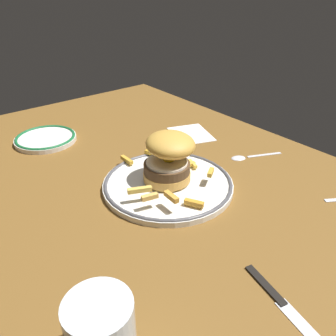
{
  "coord_description": "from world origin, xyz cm",
  "views": [
    {
      "loc": [
        49.52,
        -37.82,
        39.75
      ],
      "look_at": [
        1.62,
        0.75,
        4.6
      ],
      "focal_mm": 36.88,
      "sensor_mm": 36.0,
      "label": 1
    }
  ],
  "objects_px": {
    "burger": "(169,157)",
    "napkin": "(191,134)",
    "dinner_plate": "(168,183)",
    "side_plate": "(46,138)",
    "spoon": "(244,156)",
    "knife": "(282,303)"
  },
  "relations": [
    {
      "from": "burger",
      "to": "napkin",
      "type": "distance_m",
      "value": 0.28
    },
    {
      "from": "burger",
      "to": "napkin",
      "type": "relative_size",
      "value": 1.02
    },
    {
      "from": "side_plate",
      "to": "knife",
      "type": "relative_size",
      "value": 0.9
    },
    {
      "from": "burger",
      "to": "side_plate",
      "type": "height_order",
      "value": "burger"
    },
    {
      "from": "spoon",
      "to": "napkin",
      "type": "bearing_deg",
      "value": -177.39
    },
    {
      "from": "dinner_plate",
      "to": "burger",
      "type": "relative_size",
      "value": 2.16
    },
    {
      "from": "spoon",
      "to": "side_plate",
      "type": "bearing_deg",
      "value": -139.2
    },
    {
      "from": "burger",
      "to": "knife",
      "type": "bearing_deg",
      "value": -11.83
    },
    {
      "from": "spoon",
      "to": "napkin",
      "type": "xyz_separation_m",
      "value": [
        -0.18,
        -0.01,
        -0.0
      ]
    },
    {
      "from": "burger",
      "to": "spoon",
      "type": "bearing_deg",
      "value": 84.8
    },
    {
      "from": "dinner_plate",
      "to": "spoon",
      "type": "bearing_deg",
      "value": 86.28
    },
    {
      "from": "dinner_plate",
      "to": "side_plate",
      "type": "bearing_deg",
      "value": -163.31
    },
    {
      "from": "knife",
      "to": "napkin",
      "type": "bearing_deg",
      "value": 150.48
    },
    {
      "from": "spoon",
      "to": "napkin",
      "type": "height_order",
      "value": "spoon"
    },
    {
      "from": "spoon",
      "to": "napkin",
      "type": "relative_size",
      "value": 1.03
    },
    {
      "from": "side_plate",
      "to": "spoon",
      "type": "distance_m",
      "value": 0.52
    },
    {
      "from": "side_plate",
      "to": "spoon",
      "type": "bearing_deg",
      "value": 40.8
    },
    {
      "from": "side_plate",
      "to": "knife",
      "type": "height_order",
      "value": "side_plate"
    },
    {
      "from": "napkin",
      "to": "spoon",
      "type": "bearing_deg",
      "value": 2.61
    },
    {
      "from": "dinner_plate",
      "to": "napkin",
      "type": "bearing_deg",
      "value": 127.82
    },
    {
      "from": "dinner_plate",
      "to": "side_plate",
      "type": "xyz_separation_m",
      "value": [
        -0.38,
        -0.11,
        -0.0
      ]
    },
    {
      "from": "dinner_plate",
      "to": "burger",
      "type": "height_order",
      "value": "burger"
    }
  ]
}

